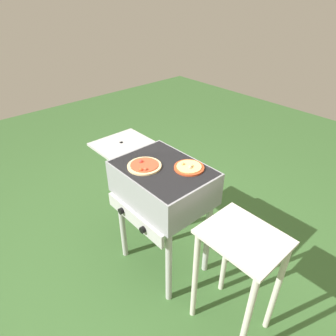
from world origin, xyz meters
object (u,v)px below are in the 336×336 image
(pizza_cheese, at_px, (189,167))
(prep_table, at_px, (239,264))
(pizza_pepperoni, at_px, (144,166))
(grill, at_px, (161,185))

(pizza_cheese, height_order, prep_table, pizza_cheese)
(pizza_pepperoni, bearing_deg, prep_table, 6.48)
(grill, height_order, prep_table, grill)
(grill, distance_m, pizza_cheese, 0.24)
(pizza_pepperoni, distance_m, pizza_cheese, 0.29)
(pizza_pepperoni, bearing_deg, grill, 47.40)
(grill, bearing_deg, pizza_cheese, 42.54)
(pizza_cheese, bearing_deg, grill, -137.46)
(prep_table, bearing_deg, pizza_cheese, 167.51)
(grill, distance_m, pizza_pepperoni, 0.19)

